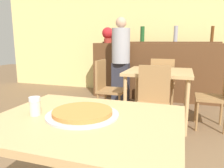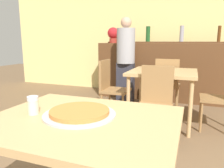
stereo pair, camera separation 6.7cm
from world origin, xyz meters
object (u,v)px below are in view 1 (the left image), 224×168
chair_far_side_right (218,92)px  potted_plant (108,34)px  person_standing (121,58)px  chair_far_side_front (152,99)px  chair_far_side_left (107,85)px  pizza_tray (83,113)px  chair_far_side_back (162,81)px  cheese_shaker (35,106)px

chair_far_side_right → potted_plant: 2.59m
person_standing → chair_far_side_front: bearing=-61.0°
chair_far_side_left → person_standing: bearing=1.2°
chair_far_side_right → pizza_tray: (-1.02, -1.99, 0.25)m
chair_far_side_front → person_standing: 1.70m
chair_far_side_back → pizza_tray: 2.62m
chair_far_side_left → chair_far_side_right: size_ratio=1.00×
person_standing → pizza_tray: bearing=-78.7°
chair_far_side_back → potted_plant: bearing=-31.5°
chair_far_side_back → chair_far_side_left: bearing=37.7°
person_standing → chair_far_side_right: bearing=-28.0°
chair_far_side_front → pizza_tray: size_ratio=2.04×
chair_far_side_right → pizza_tray: chair_far_side_right is taller
chair_far_side_left → person_standing: person_standing is taller
chair_far_side_left → cheese_shaker: (0.27, -2.07, 0.29)m
cheese_shaker → potted_plant: potted_plant is taller
chair_far_side_back → cheese_shaker: (-0.52, -2.68, 0.29)m
chair_far_side_back → person_standing: 0.91m
chair_far_side_front → chair_far_side_left: same height
chair_far_side_right → person_standing: size_ratio=0.55×
person_standing → potted_plant: (-0.45, 0.53, 0.45)m
chair_far_side_back → pizza_tray: size_ratio=2.04×
chair_far_side_front → chair_far_side_back: bearing=90.0°
chair_far_side_back → chair_far_side_left: (-0.79, -0.61, 0.00)m
person_standing → potted_plant: bearing=130.0°
chair_far_side_back → pizza_tray: (-0.24, -2.60, 0.25)m
chair_far_side_front → chair_far_side_back: size_ratio=1.00×
chair_far_side_front → chair_far_side_right: 0.99m
chair_far_side_left → cheese_shaker: 2.11m
cheese_shaker → person_standing: person_standing is taller
chair_far_side_front → cheese_shaker: chair_far_side_front is taller
chair_far_side_back → cheese_shaker: bearing=79.1°
pizza_tray → chair_far_side_front: bearing=80.3°
pizza_tray → potted_plant: size_ratio=1.34×
chair_far_side_back → chair_far_side_right: size_ratio=1.00×
chair_far_side_left → potted_plant: size_ratio=2.73×
chair_far_side_front → chair_far_side_left: bearing=142.3°
chair_far_side_front → pizza_tray: (-0.24, -1.38, 0.25)m
chair_far_side_right → cheese_shaker: 2.46m
chair_far_side_right → person_standing: person_standing is taller
chair_far_side_right → pizza_tray: bearing=-27.2°
cheese_shaker → potted_plant: size_ratio=0.34×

